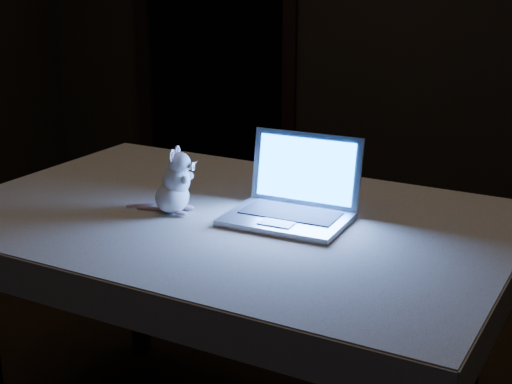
% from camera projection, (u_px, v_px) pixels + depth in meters
% --- Properties ---
extents(doorway, '(1.06, 0.36, 2.13)m').
position_uv_depth(doorway, '(216.00, 23.00, 4.63)').
color(doorway, black).
rests_on(doorway, back_wall).
extents(table, '(1.58, 1.17, 0.77)m').
position_uv_depth(table, '(230.00, 339.00, 2.18)').
color(table, black).
rests_on(table, floor).
extents(tablecloth, '(1.76, 1.40, 0.10)m').
position_uv_depth(tablecloth, '(217.00, 235.00, 2.03)').
color(tablecloth, beige).
rests_on(tablecloth, table).
extents(laptop, '(0.36, 0.32, 0.22)m').
position_uv_depth(laptop, '(287.00, 183.00, 1.95)').
color(laptop, '#A4A4A9').
rests_on(laptop, tablecloth).
extents(plush_mouse, '(0.18, 0.18, 0.18)m').
position_uv_depth(plush_mouse, '(172.00, 181.00, 2.04)').
color(plush_mouse, white).
rests_on(plush_mouse, tablecloth).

